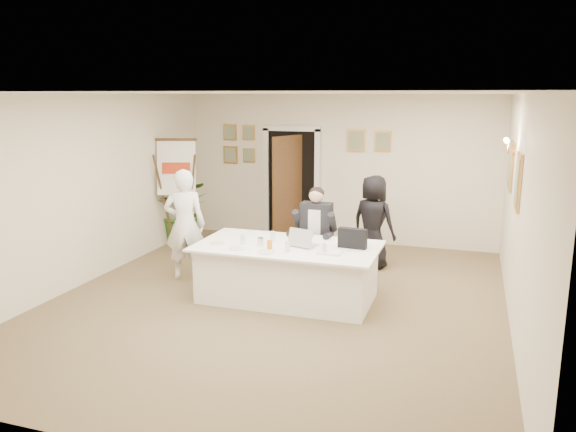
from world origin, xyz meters
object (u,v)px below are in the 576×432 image
(potted_palm, at_px, (182,211))
(laptop, at_px, (303,235))
(laptop_bag, at_px, (353,238))
(steel_jug, at_px, (260,242))
(conference_table, at_px, (287,272))
(oj_glass, at_px, (270,245))
(seated_man, at_px, (315,234))
(standing_woman, at_px, (373,222))
(flip_chart, at_px, (179,199))
(paper_stack, at_px, (330,252))
(standing_man, at_px, (185,225))

(potted_palm, height_order, laptop, potted_palm)
(potted_palm, bearing_deg, laptop_bag, -30.62)
(laptop_bag, relative_size, steel_jug, 3.49)
(conference_table, height_order, oj_glass, oj_glass)
(seated_man, relative_size, steel_jug, 13.29)
(standing_woman, distance_m, steel_jug, 2.34)
(laptop, xyz_separation_m, oj_glass, (-0.35, -0.37, -0.07))
(flip_chart, relative_size, steel_jug, 17.99)
(seated_man, height_order, laptop_bag, seated_man)
(laptop, relative_size, paper_stack, 1.26)
(laptop_bag, xyz_separation_m, steel_jug, (-1.21, -0.28, -0.08))
(laptop, bearing_deg, steel_jug, -143.10)
(conference_table, distance_m, flip_chart, 3.44)
(paper_stack, height_order, steel_jug, steel_jug)
(steel_jug, bearing_deg, standing_man, 160.16)
(standing_man, height_order, laptop, standing_man)
(standing_woman, xyz_separation_m, laptop_bag, (0.02, -1.74, 0.15))
(conference_table, bearing_deg, oj_glass, -114.72)
(conference_table, xyz_separation_m, steel_jug, (-0.34, -0.15, 0.44))
(flip_chart, bearing_deg, steel_jug, -41.28)
(seated_man, xyz_separation_m, steel_jug, (-0.49, -1.03, 0.10))
(flip_chart, xyz_separation_m, laptop_bag, (3.63, -1.85, -0.00))
(standing_woman, height_order, steel_jug, standing_woman)
(paper_stack, bearing_deg, laptop, 147.68)
(laptop_bag, height_order, steel_jug, laptop_bag)
(seated_man, xyz_separation_m, flip_chart, (-2.91, 1.10, 0.18))
(flip_chart, height_order, standing_man, flip_chart)
(paper_stack, xyz_separation_m, oj_glass, (-0.79, -0.09, 0.05))
(steel_jug, bearing_deg, oj_glass, -40.68)
(standing_man, relative_size, paper_stack, 5.66)
(standing_woman, relative_size, laptop, 4.02)
(potted_palm, bearing_deg, paper_stack, -36.08)
(oj_glass, bearing_deg, potted_palm, 135.92)
(potted_palm, height_order, paper_stack, potted_palm)
(conference_table, relative_size, laptop_bag, 6.48)
(standing_woman, bearing_deg, standing_man, 49.55)
(laptop, relative_size, laptop_bag, 0.99)
(paper_stack, bearing_deg, seated_man, 114.21)
(paper_stack, relative_size, oj_glass, 2.31)
(potted_palm, bearing_deg, standing_woman, -7.57)
(seated_man, distance_m, standing_woman, 1.21)
(seated_man, bearing_deg, potted_palm, 141.98)
(laptop, bearing_deg, standing_man, -172.37)
(standing_man, height_order, laptop_bag, standing_man)
(conference_table, relative_size, paper_stack, 8.25)
(laptop, height_order, laptop_bag, laptop)
(standing_man, relative_size, potted_palm, 1.41)
(conference_table, distance_m, laptop_bag, 1.02)
(potted_palm, relative_size, steel_jug, 10.97)
(seated_man, height_order, steel_jug, seated_man)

